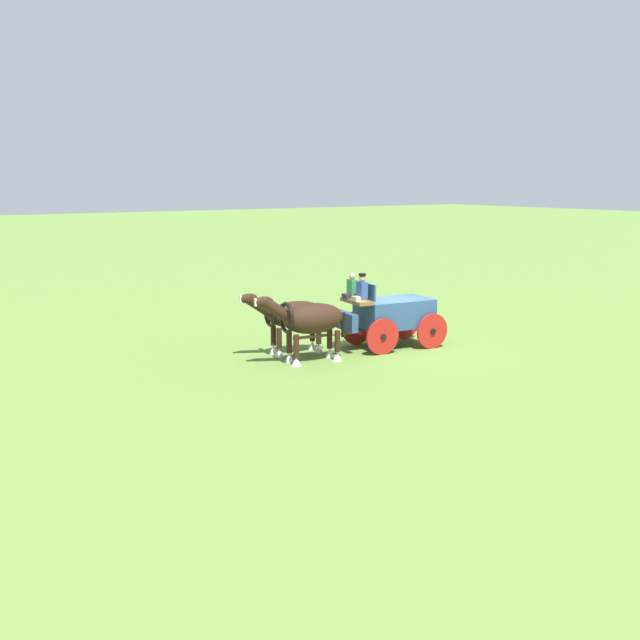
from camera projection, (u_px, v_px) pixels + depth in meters
ground_plane at (394, 346)px, 25.14m from camera, size 220.00×220.00×0.00m
show_wagon at (390, 314)px, 24.84m from camera, size 5.52×2.18×2.68m
draft_horse_near at (309, 320)px, 22.73m from camera, size 3.11×1.23×2.22m
draft_horse_off at (292, 316)px, 23.88m from camera, size 3.11×1.14×2.13m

